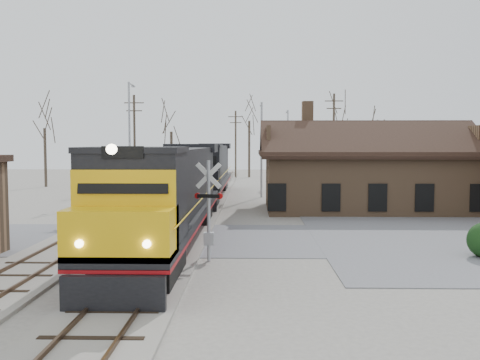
# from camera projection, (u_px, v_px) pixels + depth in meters

# --- Properties ---
(ground) EXTENTS (140.00, 140.00, 0.00)m
(ground) POSITION_uv_depth(u_px,v_px,m) (175.00, 239.00, 26.86)
(ground) COLOR #9E998F
(ground) RESTS_ON ground
(road) EXTENTS (60.00, 9.00, 0.03)m
(road) POSITION_uv_depth(u_px,v_px,m) (175.00, 239.00, 26.86)
(road) COLOR slate
(road) RESTS_ON ground
(track_main) EXTENTS (3.40, 90.00, 0.24)m
(track_main) POSITION_uv_depth(u_px,v_px,m) (202.00, 204.00, 41.81)
(track_main) COLOR #9E998F
(track_main) RESTS_ON ground
(track_siding) EXTENTS (3.40, 90.00, 0.24)m
(track_siding) POSITION_uv_depth(u_px,v_px,m) (145.00, 204.00, 41.91)
(track_siding) COLOR #9E998F
(track_siding) RESTS_ON ground
(depot) EXTENTS (15.20, 9.31, 7.90)m
(depot) POSITION_uv_depth(u_px,v_px,m) (365.00, 176.00, 38.39)
(depot) COLOR #896647
(depot) RESTS_ON ground
(locomotive_lead) EXTENTS (3.19, 21.38, 4.75)m
(locomotive_lead) POSITION_uv_depth(u_px,v_px,m) (168.00, 193.00, 24.82)
(locomotive_lead) COLOR black
(locomotive_lead) RESTS_ON ground
(locomotive_trailing) EXTENTS (3.19, 21.38, 4.49)m
(locomotive_trailing) POSITION_uv_depth(u_px,v_px,m) (207.00, 170.00, 46.41)
(locomotive_trailing) COLOR black
(locomotive_trailing) RESTS_ON ground
(crossbuck_near) EXTENTS (1.17, 0.31, 4.12)m
(crossbuck_near) POSITION_uv_depth(u_px,v_px,m) (209.00, 214.00, 21.69)
(crossbuck_near) COLOR #A5A8AD
(crossbuck_near) RESTS_ON ground
(crossbuck_far) EXTENTS (1.09, 0.30, 3.83)m
(crossbuck_far) POSITION_uv_depth(u_px,v_px,m) (98.00, 193.00, 32.27)
(crossbuck_far) COLOR #A5A8AD
(crossbuck_far) RESTS_ON ground
(streetlight_a) EXTENTS (0.25, 2.04, 9.87)m
(streetlight_a) POSITION_uv_depth(u_px,v_px,m) (130.00, 135.00, 44.63)
(streetlight_a) COLOR #A5A8AD
(streetlight_a) RESTS_ON ground
(streetlight_b) EXTENTS (0.25, 2.04, 8.40)m
(streetlight_b) POSITION_uv_depth(u_px,v_px,m) (261.00, 144.00, 47.31)
(streetlight_b) COLOR #A5A8AD
(streetlight_b) RESTS_ON ground
(streetlight_c) EXTENTS (0.25, 2.04, 8.48)m
(streetlight_c) POSITION_uv_depth(u_px,v_px,m) (288.00, 143.00, 59.76)
(streetlight_c) COLOR #A5A8AD
(streetlight_c) RESTS_ON ground
(utility_pole_a) EXTENTS (2.00, 0.24, 9.67)m
(utility_pole_a) POSITION_uv_depth(u_px,v_px,m) (135.00, 141.00, 54.34)
(utility_pole_a) COLOR #382D23
(utility_pole_a) RESTS_ON ground
(utility_pole_b) EXTENTS (2.00, 0.24, 9.16)m
(utility_pole_b) POSITION_uv_depth(u_px,v_px,m) (236.00, 143.00, 72.65)
(utility_pole_b) COLOR #382D23
(utility_pole_b) RESTS_ON ground
(utility_pole_c) EXTENTS (2.00, 0.24, 10.13)m
(utility_pole_c) POSITION_uv_depth(u_px,v_px,m) (334.00, 138.00, 57.97)
(utility_pole_c) COLOR #382D23
(utility_pole_c) RESTS_ON ground
(tree_a) EXTENTS (4.29, 4.29, 10.51)m
(tree_a) POSITION_uv_depth(u_px,v_px,m) (44.00, 118.00, 58.17)
(tree_a) COLOR #382D23
(tree_a) RESTS_ON ground
(tree_b) EXTENTS (4.07, 4.07, 9.98)m
(tree_b) POSITION_uv_depth(u_px,v_px,m) (171.00, 123.00, 61.50)
(tree_b) COLOR #382D23
(tree_b) RESTS_ON ground
(tree_c) EXTENTS (5.26, 5.26, 12.89)m
(tree_c) POSITION_uv_depth(u_px,v_px,m) (249.00, 111.00, 74.23)
(tree_c) COLOR #382D23
(tree_c) RESTS_ON ground
(tree_d) EXTENTS (4.84, 4.84, 11.85)m
(tree_d) POSITION_uv_depth(u_px,v_px,m) (339.00, 114.00, 67.41)
(tree_d) COLOR #382D23
(tree_d) RESTS_ON ground
(tree_e) EXTENTS (3.59, 3.59, 8.81)m
(tree_e) POSITION_uv_depth(u_px,v_px,m) (379.00, 130.00, 60.99)
(tree_e) COLOR #382D23
(tree_e) RESTS_ON ground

